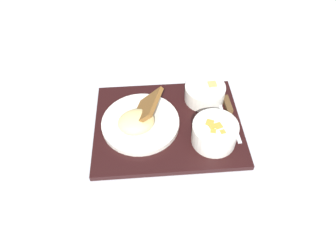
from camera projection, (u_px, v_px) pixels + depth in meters
ground_plane at (168, 126)px, 0.82m from camera, size 4.00×4.00×0.00m
serving_tray at (168, 125)px, 0.82m from camera, size 0.40×0.31×0.02m
bowl_salad at (215, 132)px, 0.75m from camera, size 0.11×0.11×0.07m
bowl_soup at (205, 91)px, 0.85m from camera, size 0.12×0.12×0.05m
plate_main at (140, 121)px, 0.79m from camera, size 0.21×0.21×0.09m
knife at (229, 108)px, 0.84m from camera, size 0.02×0.16×0.02m
spoon at (223, 115)px, 0.82m from camera, size 0.04×0.14×0.01m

